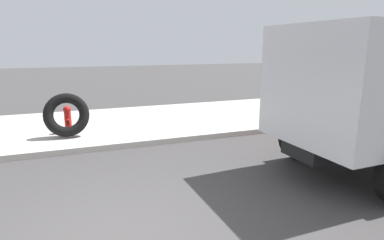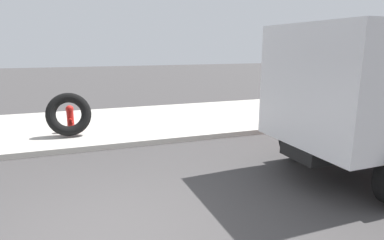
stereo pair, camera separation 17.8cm
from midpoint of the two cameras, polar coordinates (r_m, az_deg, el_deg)
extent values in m
plane|color=#423F3F|center=(4.91, -14.66, -19.62)|extent=(80.00, 80.00, 0.00)
cube|color=#BCB7AD|center=(10.95, -18.58, -1.13)|extent=(36.00, 5.00, 0.15)
cylinder|color=red|center=(10.02, -21.49, -0.35)|extent=(0.19, 0.19, 0.62)
sphere|color=red|center=(9.95, -21.67, 1.71)|extent=(0.22, 0.22, 0.22)
cylinder|color=red|center=(9.84, -21.53, -0.14)|extent=(0.09, 0.16, 0.09)
cylinder|color=red|center=(10.18, -21.53, 0.27)|extent=(0.09, 0.16, 0.09)
cylinder|color=red|center=(9.85, -21.50, -0.56)|extent=(0.10, 0.16, 0.10)
torus|color=black|center=(9.52, -21.77, 0.83)|extent=(1.21, 0.62, 1.23)
cube|color=silver|center=(6.71, 24.53, 5.71)|extent=(2.05, 2.54, 2.20)
cylinder|color=black|center=(7.98, 18.16, -2.67)|extent=(1.11, 0.32, 1.10)
camera|label=1|loc=(0.09, -90.67, -0.15)|focal=30.22mm
camera|label=2|loc=(0.09, 89.33, 0.15)|focal=30.22mm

